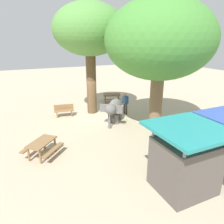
# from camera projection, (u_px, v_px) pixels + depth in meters

# --- Properties ---
(ground_plane) EXTENTS (60.00, 60.00, 0.00)m
(ground_plane) POSITION_uv_depth(u_px,v_px,m) (98.00, 116.00, 15.58)
(ground_plane) COLOR #BAA88C
(elephant) EXTENTS (2.09, 2.14, 1.57)m
(elephant) POSITION_uv_depth(u_px,v_px,m) (114.00, 108.00, 14.04)
(elephant) COLOR slate
(elephant) RESTS_ON ground_plane
(person_handler) EXTENTS (0.35, 0.42, 1.62)m
(person_handler) POSITION_uv_depth(u_px,v_px,m) (125.00, 102.00, 15.68)
(person_handler) COLOR #3F3833
(person_handler) RESTS_ON ground_plane
(shade_tree_main) EXTENTS (6.52, 5.98, 7.69)m
(shade_tree_main) POSITION_uv_depth(u_px,v_px,m) (160.00, 41.00, 11.94)
(shade_tree_main) COLOR brown
(shade_tree_main) RESTS_ON ground_plane
(shade_tree_secondary) EXTENTS (5.11, 4.68, 7.87)m
(shade_tree_secondary) POSITION_uv_depth(u_px,v_px,m) (90.00, 31.00, 14.40)
(shade_tree_secondary) COLOR brown
(shade_tree_secondary) RESTS_ON ground_plane
(wooden_bench) EXTENTS (1.44, 0.60, 0.88)m
(wooden_bench) POSITION_uv_depth(u_px,v_px,m) (64.00, 110.00, 15.35)
(wooden_bench) COLOR olive
(wooden_bench) RESTS_ON ground_plane
(picnic_table_near) EXTENTS (1.94, 1.93, 0.78)m
(picnic_table_near) POSITION_uv_depth(u_px,v_px,m) (112.00, 96.00, 18.78)
(picnic_table_near) COLOR brown
(picnic_table_near) RESTS_ON ground_plane
(picnic_table_far) EXTENTS (2.11, 2.11, 0.78)m
(picnic_table_far) POSITION_uv_depth(u_px,v_px,m) (42.00, 145.00, 10.02)
(picnic_table_far) COLOR olive
(picnic_table_far) RESTS_ON ground_plane
(market_stall_teal) EXTENTS (2.50, 2.50, 2.52)m
(market_stall_teal) POSITION_uv_depth(u_px,v_px,m) (185.00, 162.00, 7.64)
(market_stall_teal) COLOR #59514C
(market_stall_teal) RESTS_ON ground_plane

